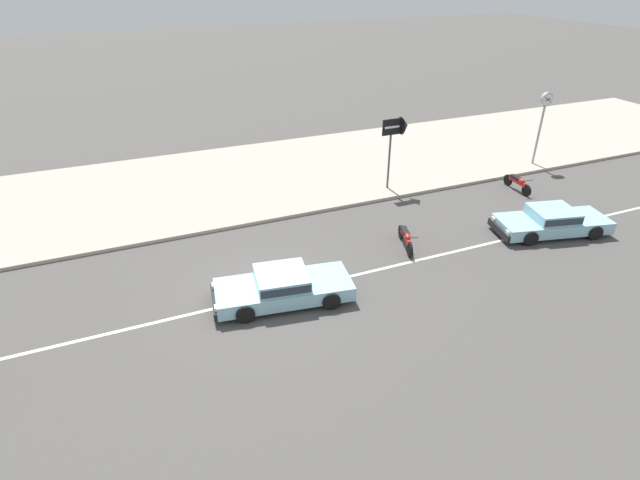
% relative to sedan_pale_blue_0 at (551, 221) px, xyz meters
% --- Properties ---
extents(ground_plane, '(160.00, 160.00, 0.00)m').
position_rel_sedan_pale_blue_0_xyz_m(ground_plane, '(-12.03, 0.20, -0.54)').
color(ground_plane, '#4C4947').
extents(lane_centre_stripe, '(50.40, 0.14, 0.01)m').
position_rel_sedan_pale_blue_0_xyz_m(lane_centre_stripe, '(-12.03, 0.20, -0.53)').
color(lane_centre_stripe, silver).
rests_on(lane_centre_stripe, ground).
extents(kerb_strip, '(68.00, 10.00, 0.15)m').
position_rel_sedan_pale_blue_0_xyz_m(kerb_strip, '(-12.03, 10.34, -0.46)').
color(kerb_strip, '#ADA393').
rests_on(kerb_strip, ground).
extents(sedan_pale_blue_0, '(4.89, 2.74, 1.06)m').
position_rel_sedan_pale_blue_0_xyz_m(sedan_pale_blue_0, '(0.00, 0.00, 0.00)').
color(sedan_pale_blue_0, '#93C6D6').
rests_on(sedan_pale_blue_0, ground).
extents(sedan_pale_blue_2, '(4.74, 2.39, 1.06)m').
position_rel_sedan_pale_blue_0_xyz_m(sedan_pale_blue_2, '(-11.68, -0.20, -0.00)').
color(sedan_pale_blue_2, '#93C6D6').
rests_on(sedan_pale_blue_2, ground).
extents(motorcycle_0, '(0.56, 1.94, 0.80)m').
position_rel_sedan_pale_blue_0_xyz_m(motorcycle_0, '(1.78, 3.90, -0.11)').
color(motorcycle_0, black).
rests_on(motorcycle_0, ground).
extents(motorcycle_1, '(0.82, 1.92, 0.80)m').
position_rel_sedan_pale_blue_0_xyz_m(motorcycle_1, '(-6.13, 1.24, -0.11)').
color(motorcycle_1, black).
rests_on(motorcycle_1, ground).
extents(street_clock, '(0.70, 0.22, 3.81)m').
position_rel_sedan_pale_blue_0_xyz_m(street_clock, '(4.97, 6.26, 2.48)').
color(street_clock, '#9E9EA3').
rests_on(street_clock, kerb_strip).
extents(arrow_signboard, '(1.32, 0.81, 3.43)m').
position_rel_sedan_pale_blue_0_xyz_m(arrow_signboard, '(-3.52, 6.34, 2.49)').
color(arrow_signboard, '#4C4C51').
rests_on(arrow_signboard, kerb_strip).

